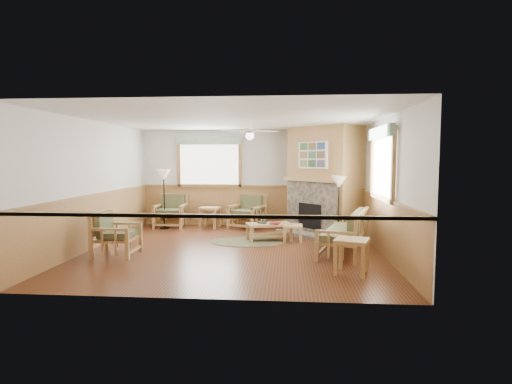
# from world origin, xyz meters

# --- Properties ---
(floor) EXTENTS (6.00, 6.00, 0.01)m
(floor) POSITION_xyz_m (0.00, 0.00, -0.01)
(floor) COLOR #582C18
(floor) RESTS_ON ground
(ceiling) EXTENTS (6.00, 6.00, 0.01)m
(ceiling) POSITION_xyz_m (0.00, 0.00, 2.70)
(ceiling) COLOR white
(ceiling) RESTS_ON floor
(wall_back) EXTENTS (6.00, 0.02, 2.70)m
(wall_back) POSITION_xyz_m (0.00, 3.00, 1.35)
(wall_back) COLOR silver
(wall_back) RESTS_ON floor
(wall_front) EXTENTS (6.00, 0.02, 2.70)m
(wall_front) POSITION_xyz_m (0.00, -3.00, 1.35)
(wall_front) COLOR silver
(wall_front) RESTS_ON floor
(wall_left) EXTENTS (0.02, 6.00, 2.70)m
(wall_left) POSITION_xyz_m (-3.00, 0.00, 1.35)
(wall_left) COLOR silver
(wall_left) RESTS_ON floor
(wall_right) EXTENTS (0.02, 6.00, 2.70)m
(wall_right) POSITION_xyz_m (3.00, 0.00, 1.35)
(wall_right) COLOR silver
(wall_right) RESTS_ON floor
(wainscot) EXTENTS (6.00, 6.00, 1.10)m
(wainscot) POSITION_xyz_m (0.00, 0.00, 0.55)
(wainscot) COLOR #AA7C45
(wainscot) RESTS_ON floor
(fireplace) EXTENTS (3.11, 3.11, 2.70)m
(fireplace) POSITION_xyz_m (2.05, 2.05, 1.35)
(fireplace) COLOR #AA7C45
(fireplace) RESTS_ON floor
(window_back) EXTENTS (1.90, 0.16, 1.50)m
(window_back) POSITION_xyz_m (-1.10, 2.96, 2.53)
(window_back) COLOR white
(window_back) RESTS_ON wall_back
(window_right) EXTENTS (0.16, 1.90, 1.50)m
(window_right) POSITION_xyz_m (2.96, -0.20, 2.53)
(window_right) COLOR white
(window_right) RESTS_ON wall_right
(ceiling_fan) EXTENTS (1.59, 1.59, 0.36)m
(ceiling_fan) POSITION_xyz_m (0.30, 0.30, 2.66)
(ceiling_fan) COLOR white
(ceiling_fan) RESTS_ON ceiling
(sofa) EXTENTS (2.00, 1.28, 0.85)m
(sofa) POSITION_xyz_m (2.25, -0.14, 0.43)
(sofa) COLOR tan
(sofa) RESTS_ON floor
(armchair_back_left) EXTENTS (0.83, 0.83, 0.91)m
(armchair_back_left) POSITION_xyz_m (-2.12, 2.55, 0.45)
(armchair_back_left) COLOR tan
(armchair_back_left) RESTS_ON floor
(armchair_back_right) EXTENTS (1.06, 1.06, 0.90)m
(armchair_back_right) POSITION_xyz_m (0.01, 2.55, 0.45)
(armchair_back_right) COLOR tan
(armchair_back_right) RESTS_ON floor
(armchair_left) EXTENTS (0.78, 0.78, 0.86)m
(armchair_left) POSITION_xyz_m (-2.23, -0.71, 0.43)
(armchair_left) COLOR tan
(armchair_left) RESTS_ON floor
(coffee_table) EXTENTS (1.11, 0.78, 0.40)m
(coffee_table) POSITION_xyz_m (0.68, 0.96, 0.20)
(coffee_table) COLOR tan
(coffee_table) RESTS_ON floor
(end_table_chairs) EXTENTS (0.59, 0.57, 0.57)m
(end_table_chairs) POSITION_xyz_m (-1.02, 2.55, 0.29)
(end_table_chairs) COLOR tan
(end_table_chairs) RESTS_ON floor
(end_table_sofa) EXTENTS (0.65, 0.64, 0.58)m
(end_table_sofa) POSITION_xyz_m (2.16, -1.64, 0.29)
(end_table_sofa) COLOR tan
(end_table_sofa) RESTS_ON floor
(footstool) EXTENTS (0.45, 0.45, 0.38)m
(footstool) POSITION_xyz_m (1.23, 0.89, 0.19)
(footstool) COLOR tan
(footstool) RESTS_ON floor
(braided_rug) EXTENTS (2.02, 2.02, 0.01)m
(braided_rug) POSITION_xyz_m (0.19, 0.73, 0.01)
(braided_rug) COLOR brown
(braided_rug) RESTS_ON floor
(floor_lamp_left) EXTENTS (0.37, 0.37, 1.62)m
(floor_lamp_left) POSITION_xyz_m (-2.23, 2.35, 0.81)
(floor_lamp_left) COLOR black
(floor_lamp_left) RESTS_ON floor
(floor_lamp_right) EXTENTS (0.37, 0.37, 1.51)m
(floor_lamp_right) POSITION_xyz_m (2.28, 1.07, 0.75)
(floor_lamp_right) COLOR black
(floor_lamp_right) RESTS_ON floor
(book_red) EXTENTS (0.27, 0.33, 0.03)m
(book_red) POSITION_xyz_m (0.83, 0.91, 0.43)
(book_red) COLOR maroon
(book_red) RESTS_ON coffee_table
(book_dark) EXTENTS (0.22, 0.29, 0.03)m
(book_dark) POSITION_xyz_m (0.53, 1.03, 0.43)
(book_dark) COLOR black
(book_dark) RESTS_ON coffee_table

